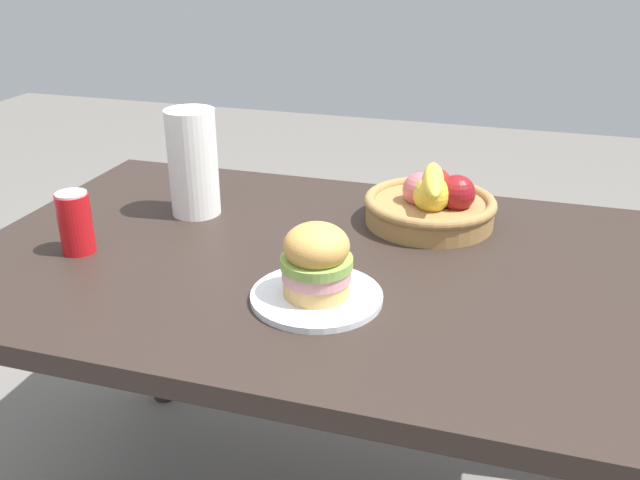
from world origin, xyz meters
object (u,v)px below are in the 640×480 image
Objects in this scene: fruit_basket at (431,203)px; paper_towel_roll at (193,163)px; soda_can at (75,223)px; plate at (317,296)px; sandwich at (316,261)px.

paper_towel_roll is (-0.52, -0.09, 0.07)m from fruit_basket.
fruit_basket reaches higher than soda_can.
plate is 0.43m from fruit_basket.
soda_can is at bearing 174.44° from sandwich.
soda_can reaches higher than plate.
paper_towel_roll is at bearing 141.25° from plate.
sandwich reaches higher than soda_can.
sandwich is 0.45× the size of fruit_basket.
paper_towel_roll reaches higher than soda_can.
plate is at bearing 180.00° from sandwich.
fruit_basket is (0.66, 0.35, -0.02)m from soda_can.
paper_towel_roll is (-0.38, 0.31, 0.11)m from plate.
paper_towel_roll reaches higher than fruit_basket.
plate is at bearing -5.56° from soda_can.
plate is 1.78× the size of sandwich.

